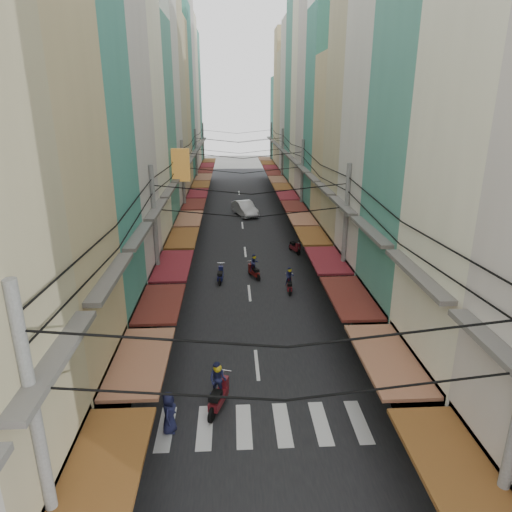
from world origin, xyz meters
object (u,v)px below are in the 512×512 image
object	(u,v)px
market_umbrella	(421,320)
bicycle	(358,312)
white_car	(245,215)
traffic_sign	(412,374)

from	to	relation	value
market_umbrella	bicycle	bearing A→B (deg)	103.64
market_umbrella	white_car	bearing A→B (deg)	103.56
bicycle	traffic_sign	distance (m)	9.28
white_car	market_umbrella	distance (m)	28.99
white_car	market_umbrella	size ratio (longest dim) A/B	2.16
bicycle	traffic_sign	world-z (taller)	traffic_sign
traffic_sign	market_umbrella	bearing A→B (deg)	64.00
white_car	bicycle	size ratio (longest dim) A/B	3.33
market_umbrella	traffic_sign	size ratio (longest dim) A/B	0.85
bicycle	market_umbrella	distance (m)	5.66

